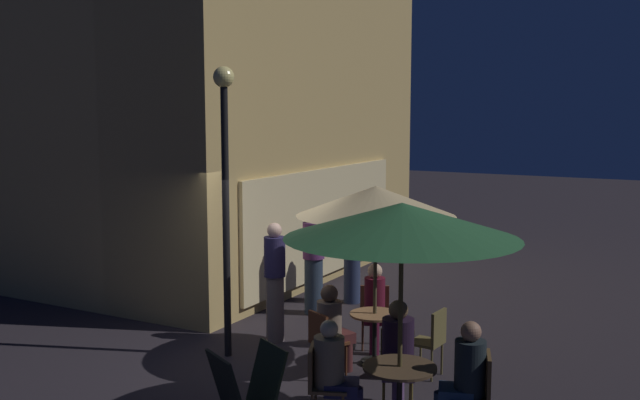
% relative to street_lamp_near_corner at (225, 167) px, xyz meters
% --- Properties ---
extents(ground_plane, '(60.00, 60.00, 0.00)m').
position_rel_street_lamp_near_corner_xyz_m(ground_plane, '(-0.20, -0.28, -2.67)').
color(ground_plane, '#282328').
extents(cafe_building, '(8.20, 8.30, 9.22)m').
position_rel_street_lamp_near_corner_xyz_m(cafe_building, '(3.29, 3.42, 1.94)').
color(cafe_building, tan).
rests_on(cafe_building, ground).
extents(street_lamp_near_corner, '(0.29, 0.29, 4.03)m').
position_rel_street_lamp_near_corner_xyz_m(street_lamp_near_corner, '(0.00, 0.00, 0.00)').
color(street_lamp_near_corner, black).
rests_on(street_lamp_near_corner, ground).
extents(menu_sandwich_board, '(0.86, 0.81, 1.01)m').
position_rel_street_lamp_near_corner_xyz_m(menu_sandwich_board, '(-2.18, -1.82, -2.15)').
color(menu_sandwich_board, black).
rests_on(menu_sandwich_board, ground).
extents(cafe_table_0, '(0.68, 0.68, 0.71)m').
position_rel_street_lamp_near_corner_xyz_m(cafe_table_0, '(0.67, -1.96, -2.17)').
color(cafe_table_0, black).
rests_on(cafe_table_0, ground).
extents(cafe_table_1, '(0.79, 0.79, 0.75)m').
position_rel_street_lamp_near_corner_xyz_m(cafe_table_1, '(-1.16, -3.08, -2.10)').
color(cafe_table_1, black).
rests_on(cafe_table_1, ground).
extents(patio_umbrella_0, '(2.14, 2.14, 2.45)m').
position_rel_street_lamp_near_corner_xyz_m(patio_umbrella_0, '(0.67, -1.96, -0.43)').
color(patio_umbrella_0, black).
rests_on(patio_umbrella_0, ground).
extents(patio_umbrella_1, '(2.48, 2.48, 2.50)m').
position_rel_street_lamp_near_corner_xyz_m(patio_umbrella_1, '(-1.16, -3.08, -0.36)').
color(patio_umbrella_1, black).
rests_on(patio_umbrella_1, ground).
extents(cafe_chair_0, '(0.53, 0.53, 0.87)m').
position_rel_street_lamp_near_corner_xyz_m(cafe_chair_0, '(-0.09, -1.59, -2.14)').
color(cafe_chair_0, '#5C2F1A').
rests_on(cafe_chair_0, ground).
extents(cafe_chair_1, '(0.42, 0.42, 0.90)m').
position_rel_street_lamp_near_corner_xyz_m(cafe_chair_1, '(0.59, -2.81, -2.13)').
color(cafe_chair_1, brown).
rests_on(cafe_chair_1, ground).
extents(cafe_chair_2, '(0.56, 0.56, 0.88)m').
position_rel_street_lamp_near_corner_xyz_m(cafe_chair_2, '(1.38, -1.64, -2.13)').
color(cafe_chair_2, '#563022').
rests_on(cafe_chair_2, ground).
extents(cafe_chair_3, '(0.54, 0.54, 0.94)m').
position_rel_street_lamp_near_corner_xyz_m(cafe_chair_3, '(-1.48, -2.30, -2.10)').
color(cafe_chair_3, brown).
rests_on(cafe_chair_3, ground).
extents(cafe_chair_4, '(0.53, 0.53, 0.93)m').
position_rel_street_lamp_near_corner_xyz_m(cafe_chair_4, '(-0.90, -3.87, -2.11)').
color(cafe_chair_4, '#513A20').
rests_on(cafe_chair_4, ground).
extents(cafe_chair_5, '(0.52, 0.52, 0.89)m').
position_rel_street_lamp_near_corner_xyz_m(cafe_chair_5, '(-0.46, -2.77, -2.12)').
color(cafe_chair_5, brown).
rests_on(cafe_chair_5, ground).
extents(patron_seated_0, '(0.52, 0.45, 1.22)m').
position_rel_street_lamp_near_corner_xyz_m(patron_seated_0, '(0.04, -1.65, -1.98)').
color(patron_seated_0, '#4A2021').
rests_on(patron_seated_0, ground).
extents(patron_seated_1, '(0.50, 0.42, 1.25)m').
position_rel_street_lamp_near_corner_xyz_m(patron_seated_1, '(1.25, -1.70, -1.97)').
color(patron_seated_1, '#440F24').
rests_on(patron_seated_1, ground).
extents(patron_seated_2, '(0.44, 0.53, 1.23)m').
position_rel_street_lamp_near_corner_xyz_m(patron_seated_2, '(-1.43, -2.43, -1.97)').
color(patron_seated_2, '#25244A').
rests_on(patron_seated_2, ground).
extents(patron_seated_3, '(0.43, 0.52, 1.28)m').
position_rel_street_lamp_near_corner_xyz_m(patron_seated_3, '(-0.94, -3.73, -1.95)').
color(patron_seated_3, navy).
rests_on(patron_seated_3, ground).
extents(patron_seated_4, '(0.55, 0.49, 1.29)m').
position_rel_street_lamp_near_corner_xyz_m(patron_seated_4, '(-0.58, -2.82, -1.94)').
color(patron_seated_4, '#5C416D').
rests_on(patron_seated_4, ground).
extents(patron_standing_5, '(0.32, 0.32, 1.79)m').
position_rel_street_lamp_near_corner_xyz_m(patron_standing_5, '(0.88, -0.23, -1.75)').
color(patron_standing_5, '#70615E').
rests_on(patron_standing_5, ground).
extents(patron_standing_6, '(0.37, 0.37, 1.76)m').
position_rel_street_lamp_near_corner_xyz_m(patron_standing_6, '(2.44, -0.02, -1.79)').
color(patron_standing_6, '#2A3749').
rests_on(patron_standing_6, ground).
extents(patron_standing_7, '(0.35, 0.35, 1.71)m').
position_rel_street_lamp_near_corner_xyz_m(patron_standing_7, '(3.39, -0.28, -1.81)').
color(patron_standing_7, '#293251').
rests_on(patron_standing_7, ground).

